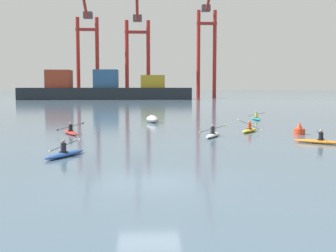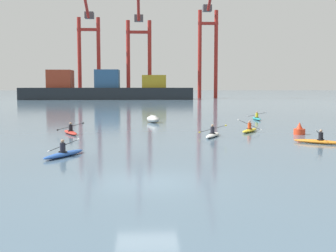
{
  "view_description": "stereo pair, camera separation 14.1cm",
  "coord_description": "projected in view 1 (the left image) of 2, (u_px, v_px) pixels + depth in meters",
  "views": [
    {
      "loc": [
        -0.18,
        -17.09,
        3.8
      ],
      "look_at": [
        1.77,
        18.07,
        0.6
      ],
      "focal_mm": 46.8,
      "sensor_mm": 36.0,
      "label": 1
    },
    {
      "loc": [
        -0.04,
        -17.09,
        3.8
      ],
      "look_at": [
        1.77,
        18.07,
        0.6
      ],
      "focal_mm": 46.8,
      "sensor_mm": 36.0,
      "label": 2
    }
  ],
  "objects": [
    {
      "name": "ground_plane",
      "position": [
        149.0,
        182.0,
        17.34
      ],
      "size": [
        800.0,
        800.0,
        0.0
      ],
      "primitive_type": "plane",
      "color": "slate"
    },
    {
      "name": "container_barge",
      "position": [
        105.0,
        90.0,
        127.49
      ],
      "size": [
        49.21,
        10.11,
        8.57
      ],
      "color": "#1E2328",
      "rests_on": "ground"
    },
    {
      "name": "gantry_crane_west",
      "position": [
        87.0,
        44.0,
        138.14
      ],
      "size": [
        7.25,
        16.45,
        33.07
      ],
      "color": "maroon",
      "rests_on": "ground"
    },
    {
      "name": "gantry_crane_west_mid",
      "position": [
        137.0,
        45.0,
        137.11
      ],
      "size": [
        7.94,
        16.68,
        34.46
      ],
      "color": "maroon",
      "rests_on": "ground"
    },
    {
      "name": "gantry_crane_east_mid",
      "position": [
        207.0,
        38.0,
        139.41
      ],
      "size": [
        6.46,
        20.58,
        38.52
      ],
      "color": "maroon",
      "rests_on": "ground"
    },
    {
      "name": "capsized_dinghy",
      "position": [
        153.0,
        119.0,
        46.03
      ],
      "size": [
        1.82,
        2.81,
        0.76
      ],
      "color": "beige",
      "rests_on": "ground"
    },
    {
      "name": "channel_buoy",
      "position": [
        299.0,
        130.0,
        34.59
      ],
      "size": [
        0.9,
        0.9,
        1.0
      ],
      "color": "red",
      "rests_on": "ground"
    },
    {
      "name": "kayak_blue",
      "position": [
        65.0,
        154.0,
        23.67
      ],
      "size": [
        2.04,
        3.31,
        1.07
      ],
      "color": "#2856B2",
      "rests_on": "ground"
    },
    {
      "name": "kayak_red",
      "position": [
        70.0,
        132.0,
        34.85
      ],
      "size": [
        2.08,
        3.36,
        0.95
      ],
      "color": "red",
      "rests_on": "ground"
    },
    {
      "name": "kayak_orange",
      "position": [
        319.0,
        141.0,
        29.1
      ],
      "size": [
        3.1,
        2.49,
        1.05
      ],
      "color": "orange",
      "rests_on": "ground"
    },
    {
      "name": "kayak_yellow",
      "position": [
        250.0,
        130.0,
        36.5
      ],
      "size": [
        2.27,
        3.22,
        1.08
      ],
      "color": "yellow",
      "rests_on": "ground"
    },
    {
      "name": "kayak_white",
      "position": [
        213.0,
        135.0,
        32.99
      ],
      "size": [
        2.07,
        3.37,
        0.98
      ],
      "color": "silver",
      "rests_on": "ground"
    },
    {
      "name": "kayak_teal",
      "position": [
        256.0,
        118.0,
        49.83
      ],
      "size": [
        2.25,
        3.42,
        0.95
      ],
      "color": "teal",
      "rests_on": "ground"
    }
  ]
}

